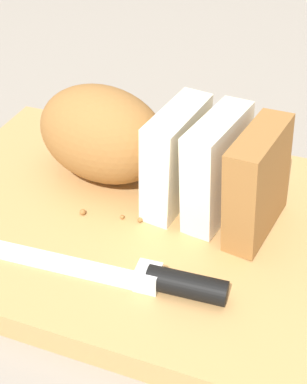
% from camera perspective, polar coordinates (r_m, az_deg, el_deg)
% --- Properties ---
extents(ground_plane, '(3.00, 3.00, 0.00)m').
position_cam_1_polar(ground_plane, '(0.52, 0.00, -4.88)').
color(ground_plane, gray).
extents(cutting_board, '(0.48, 0.32, 0.03)m').
position_cam_1_polar(cutting_board, '(0.52, 0.00, -3.81)').
color(cutting_board, tan).
rests_on(cutting_board, ground_plane).
extents(bread_loaf, '(0.27, 0.13, 0.10)m').
position_cam_1_polar(bread_loaf, '(0.52, -1.10, 4.90)').
color(bread_loaf, '#996633').
rests_on(bread_loaf, cutting_board).
extents(bread_knife, '(0.30, 0.04, 0.02)m').
position_cam_1_polar(bread_knife, '(0.44, -2.29, -8.95)').
color(bread_knife, silver).
rests_on(bread_knife, cutting_board).
extents(crumb_near_knife, '(0.00, 0.00, 0.00)m').
position_cam_1_polar(crumb_near_knife, '(0.50, -3.41, -2.71)').
color(crumb_near_knife, '#996633').
rests_on(crumb_near_knife, cutting_board).
extents(crumb_near_loaf, '(0.01, 0.01, 0.01)m').
position_cam_1_polar(crumb_near_loaf, '(0.51, -7.68, -2.16)').
color(crumb_near_loaf, '#996633').
rests_on(crumb_near_loaf, cutting_board).
extents(crumb_stray_left, '(0.00, 0.00, 0.00)m').
position_cam_1_polar(crumb_stray_left, '(0.50, -1.47, -3.04)').
color(crumb_stray_left, '#996633').
rests_on(crumb_stray_left, cutting_board).
extents(crumb_stray_right, '(0.01, 0.01, 0.01)m').
position_cam_1_polar(crumb_stray_right, '(0.52, -0.14, -0.86)').
color(crumb_stray_right, '#996633').
rests_on(crumb_stray_right, cutting_board).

